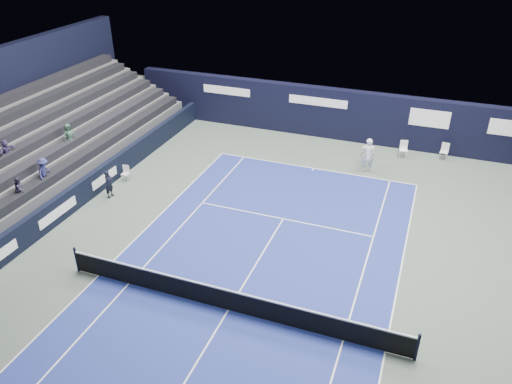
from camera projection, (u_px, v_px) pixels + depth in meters
ground at (249, 276)px, 19.32m from camera, size 48.00×48.00×0.00m
court_surface at (228, 310)px, 17.69m from camera, size 10.97×23.77×0.01m
folding_chair_back_a at (404, 146)px, 28.42m from camera, size 0.50×0.52×0.97m
folding_chair_back_b at (445, 150)px, 28.17m from camera, size 0.48×0.47×0.96m
line_judge_chair at (126, 172)px, 26.01m from camera, size 0.39×0.38×0.81m
line_judge at (109, 184)px, 24.34m from camera, size 0.36×0.53×1.42m
court_markings at (228, 310)px, 17.68m from camera, size 11.03×23.83×0.00m
tennis_net at (228, 299)px, 17.44m from camera, size 12.90×0.10×1.10m
back_sponsor_wall at (334, 114)px, 30.37m from camera, size 26.00×0.63×3.10m
side_barrier_left at (102, 178)px, 25.15m from camera, size 0.33×22.00×1.20m
spectator_stand at (49, 135)px, 26.44m from camera, size 6.00×18.00×6.40m
tennis_player at (368, 155)px, 26.65m from camera, size 0.76×0.89×1.91m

